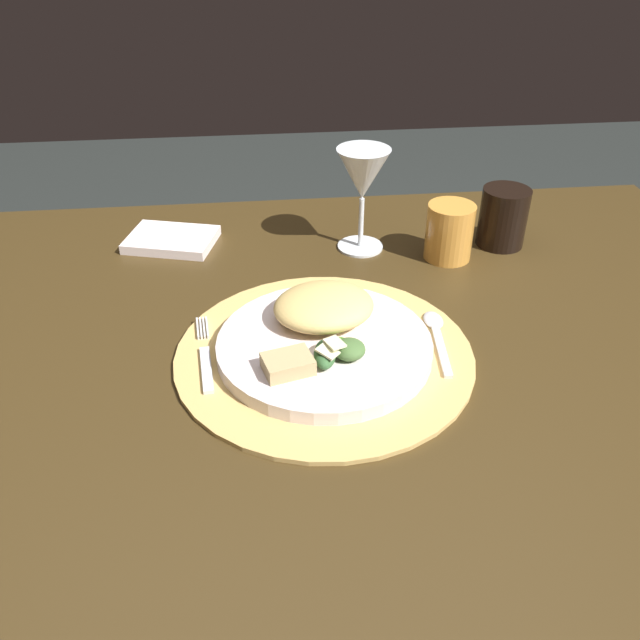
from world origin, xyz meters
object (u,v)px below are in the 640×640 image
at_px(spoon, 436,331).
at_px(wine_glass, 363,178).
at_px(dark_tumbler, 503,217).
at_px(napkin, 172,240).
at_px(fork, 205,356).
at_px(dinner_plate, 324,346).
at_px(dining_table, 367,404).
at_px(amber_tumbler, 449,232).

bearing_deg(spoon, wine_glass, 102.98).
height_order(spoon, dark_tumbler, dark_tumbler).
bearing_deg(napkin, fork, -78.33).
bearing_deg(dinner_plate, dining_table, 31.52).
distance_m(napkin, wine_glass, 0.32).
xyz_separation_m(spoon, wine_glass, (-0.06, 0.25, 0.11)).
xyz_separation_m(dinner_plate, wine_glass, (0.09, 0.28, 0.10)).
bearing_deg(dinner_plate, spoon, 9.74).
bearing_deg(fork, dining_table, 9.76).
xyz_separation_m(dining_table, napkin, (-0.27, 0.28, 0.13)).
relative_size(wine_glass, dark_tumbler, 1.73).
relative_size(dinner_plate, wine_glass, 1.63).
relative_size(dinner_plate, fork, 1.71).
distance_m(fork, wine_glass, 0.38).
bearing_deg(wine_glass, dining_table, -95.81).
bearing_deg(wine_glass, amber_tumbler, -19.33).
bearing_deg(napkin, wine_glass, -8.42).
relative_size(dining_table, napkin, 8.72).
xyz_separation_m(dinner_plate, napkin, (-0.21, 0.32, -0.01)).
bearing_deg(spoon, dining_table, 170.20).
distance_m(napkin, dark_tumbler, 0.53).
height_order(dining_table, dinner_plate, dinner_plate).
relative_size(dining_table, dinner_plate, 4.48).
xyz_separation_m(spoon, dark_tumbler, (0.17, 0.24, 0.04)).
distance_m(dinner_plate, amber_tumbler, 0.32).
bearing_deg(napkin, dinner_plate, -56.83).
xyz_separation_m(fork, amber_tumbler, (0.36, 0.23, 0.03)).
relative_size(dining_table, fork, 7.67).
distance_m(spoon, amber_tumbler, 0.22).
height_order(napkin, amber_tumbler, amber_tumbler).
bearing_deg(fork, amber_tumbler, 32.36).
xyz_separation_m(fork, napkin, (-0.07, 0.32, -0.00)).
relative_size(napkin, amber_tumbler, 1.56).
relative_size(wine_glass, amber_tumbler, 1.87).
distance_m(dinner_plate, wine_glass, 0.31).
height_order(dinner_plate, wine_glass, wine_glass).
bearing_deg(dinner_plate, napkin, 123.17).
relative_size(fork, wine_glass, 0.95).
bearing_deg(dark_tumbler, dinner_plate, -139.47).
height_order(fork, amber_tumbler, amber_tumbler).
distance_m(dinner_plate, fork, 0.14).
bearing_deg(wine_glass, fork, -130.39).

